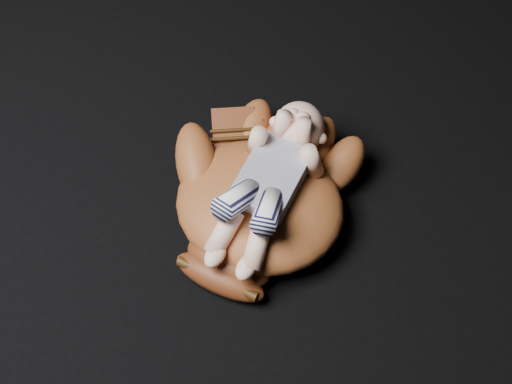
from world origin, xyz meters
TOP-DOWN VIEW (x-y plane):
  - baseball_glove at (-0.18, -0.02)m, footprint 0.44×0.48m
  - newborn_baby at (-0.16, -0.02)m, footprint 0.20×0.36m

SIDE VIEW (x-z plane):
  - baseball_glove at x=-0.18m, z-range 0.00..0.13m
  - newborn_baby at x=-0.16m, z-range 0.05..0.19m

